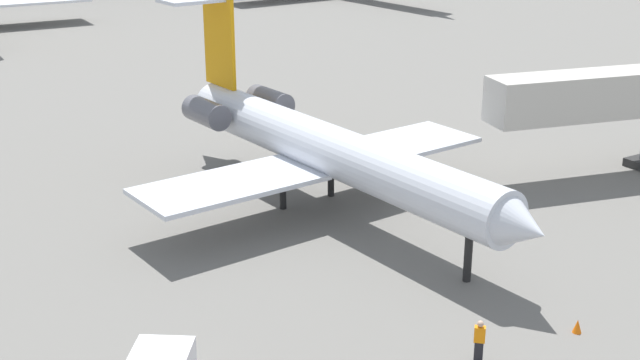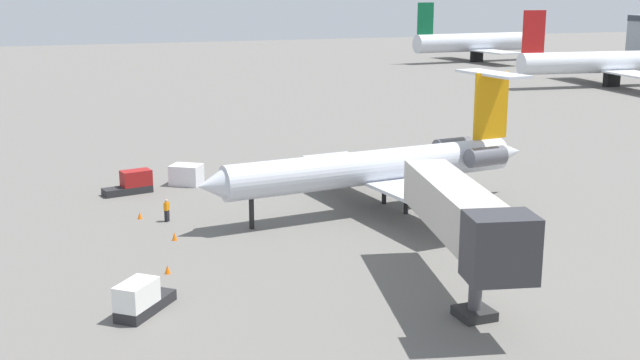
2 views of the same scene
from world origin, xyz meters
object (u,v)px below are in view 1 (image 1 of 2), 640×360
at_px(regional_jet, 319,144).
at_px(ground_crew_marshaller, 479,341).
at_px(traffic_cone_far, 577,326).
at_px(jet_bridge, 624,94).

bearing_deg(regional_jet, ground_crew_marshaller, -100.41).
distance_m(regional_jet, ground_crew_marshaller, 16.56).
xyz_separation_m(ground_crew_marshaller, traffic_cone_far, (4.70, -0.37, -0.58)).
distance_m(ground_crew_marshaller, traffic_cone_far, 4.75).
bearing_deg(traffic_cone_far, ground_crew_marshaller, 175.47).
distance_m(regional_jet, traffic_cone_far, 16.86).
xyz_separation_m(jet_bridge, traffic_cone_far, (-16.63, -12.39, -4.47)).
xyz_separation_m(regional_jet, jet_bridge, (18.37, -4.04, 1.16)).
distance_m(regional_jet, jet_bridge, 18.85).
relative_size(regional_jet, traffic_cone_far, 50.81).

